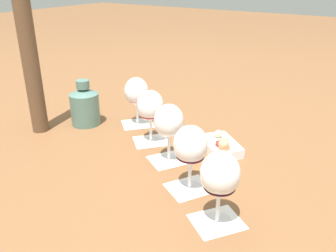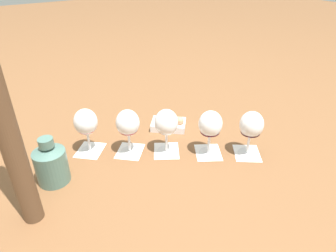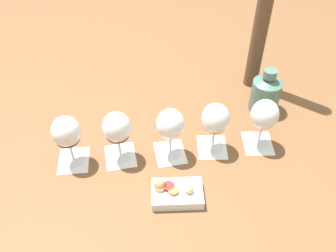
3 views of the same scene
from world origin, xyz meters
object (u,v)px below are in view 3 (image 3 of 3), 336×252
(wine_glass_1, at_px, (215,120))
(wine_glass_4, at_px, (67,134))
(wine_glass_2, at_px, (170,126))
(snack_dish, at_px, (176,192))
(ceramic_vase, at_px, (266,93))
(wine_glass_3, at_px, (117,129))
(wine_glass_0, at_px, (264,117))

(wine_glass_1, distance_m, wine_glass_4, 0.44)
(wine_glass_2, xyz_separation_m, wine_glass_4, (0.24, -0.18, 0.00))
(wine_glass_1, xyz_separation_m, snack_dish, (0.22, 0.06, -0.10))
(snack_dish, bearing_deg, ceramic_vase, -171.56)
(wine_glass_3, bearing_deg, wine_glass_1, 145.45)
(wine_glass_4, bearing_deg, wine_glass_2, 144.05)
(wine_glass_3, xyz_separation_m, snack_dish, (-0.02, 0.23, -0.10))
(wine_glass_1, xyz_separation_m, wine_glass_3, (0.24, -0.17, 0.00))
(wine_glass_1, height_order, wine_glass_3, same)
(ceramic_vase, bearing_deg, wine_glass_4, -20.27)
(wine_glass_1, distance_m, wine_glass_2, 0.14)
(ceramic_vase, height_order, snack_dish, ceramic_vase)
(wine_glass_0, height_order, ceramic_vase, wine_glass_0)
(wine_glass_3, xyz_separation_m, wine_glass_4, (0.12, -0.08, -0.00))
(ceramic_vase, xyz_separation_m, snack_dish, (0.50, 0.07, -0.05))
(wine_glass_0, bearing_deg, wine_glass_2, -33.68)
(wine_glass_0, xyz_separation_m, snack_dish, (0.34, -0.03, -0.10))
(wine_glass_2, bearing_deg, snack_dish, 52.74)
(snack_dish, bearing_deg, wine_glass_1, -164.19)
(wine_glass_0, xyz_separation_m, wine_glass_2, (0.24, -0.16, 0.00))
(wine_glass_2, height_order, wine_glass_4, same)
(wine_glass_0, distance_m, wine_glass_1, 0.15)
(wine_glass_0, distance_m, wine_glass_3, 0.45)
(wine_glass_4, bearing_deg, ceramic_vase, 159.73)
(wine_glass_1, xyz_separation_m, wine_glass_4, (0.36, -0.25, 0.00))
(wine_glass_0, distance_m, ceramic_vase, 0.19)
(wine_glass_1, bearing_deg, wine_glass_2, -31.70)
(wine_glass_2, xyz_separation_m, ceramic_vase, (-0.40, 0.06, -0.05))
(wine_glass_1, distance_m, ceramic_vase, 0.28)
(wine_glass_1, xyz_separation_m, ceramic_vase, (-0.28, -0.01, -0.05))
(wine_glass_1, bearing_deg, snack_dish, 15.81)
(wine_glass_1, distance_m, snack_dish, 0.25)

